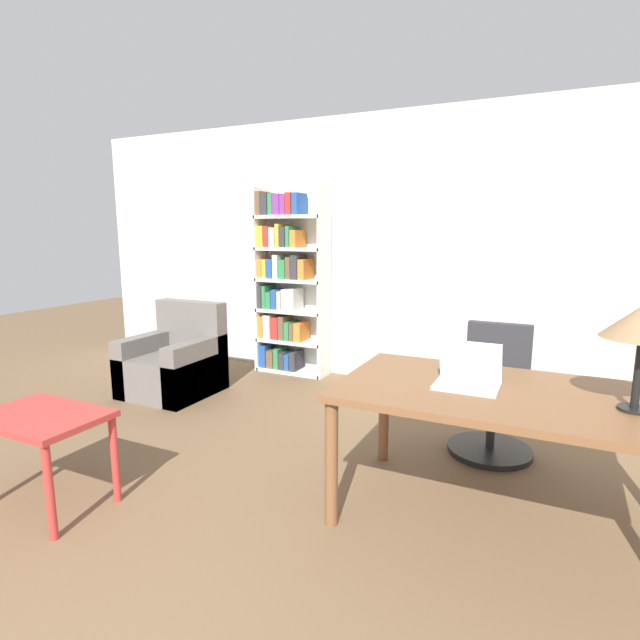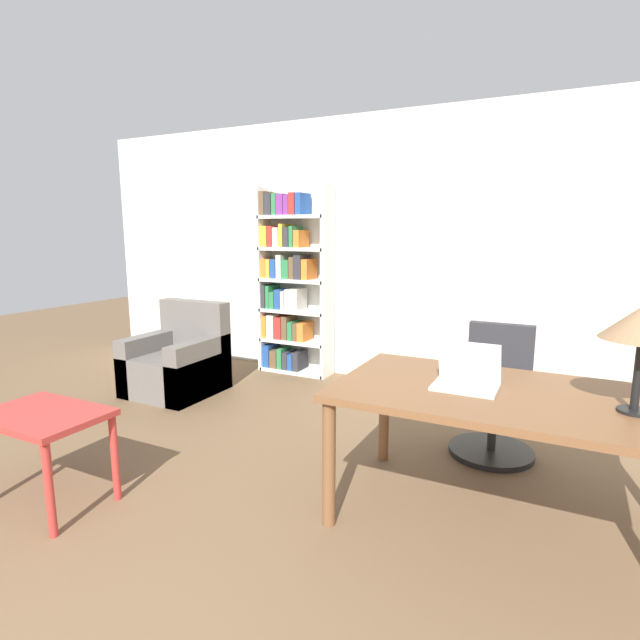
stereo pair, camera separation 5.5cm
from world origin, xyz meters
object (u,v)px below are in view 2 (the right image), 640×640
bookshelf (289,285)px  office_chair (495,400)px  laptop (467,377)px  armchair (178,364)px  side_table_blue (44,427)px  desk (501,407)px

bookshelf → office_chair: bearing=-25.8°
laptop → office_chair: laptop is taller
office_chair → armchair: office_chair is taller
laptop → armchair: laptop is taller
laptop → office_chair: 1.00m
side_table_blue → laptop: bearing=24.2°
armchair → bookshelf: size_ratio=0.43×
laptop → side_table_blue: 2.37m
desk → bookshelf: (-2.47, 2.04, 0.32)m
desk → office_chair: size_ratio=1.87×
armchair → side_table_blue: bearing=-68.3°
desk → side_table_blue: 2.52m
laptop → side_table_blue: size_ratio=0.47×
desk → side_table_blue: desk is taller
desk → armchair: 3.23m
office_chair → bookshelf: bookshelf is taller
office_chair → armchair: bearing=179.7°
laptop → armchair: size_ratio=0.38×
side_table_blue → bookshelf: 3.05m
office_chair → side_table_blue: office_chair is taller
desk → office_chair: bearing=98.6°
desk → office_chair: office_chair is taller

